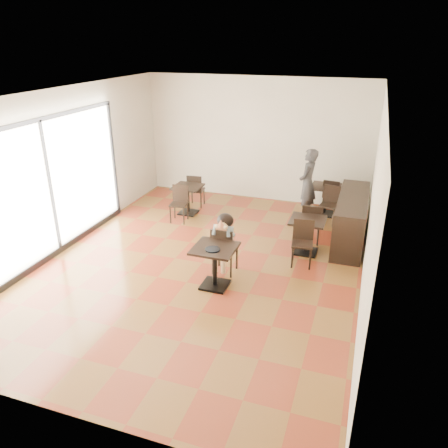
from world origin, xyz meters
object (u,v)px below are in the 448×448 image
at_px(adult_patron, 307,184).
at_px(chair_mid_b, 302,244).
at_px(cafe_table_mid, 306,236).
at_px(cafe_table_back, 325,200).
at_px(child, 225,244).
at_px(chair_left_a, 196,190).
at_px(cafe_table_left, 188,200).
at_px(child_chair, 225,250).
at_px(child_table, 215,267).
at_px(chair_mid_a, 311,223).
at_px(chair_back_a, 332,196).
at_px(chair_left_b, 179,204).
at_px(chair_back_b, 329,206).

xyz_separation_m(adult_patron, chair_mid_b, (0.32, -2.50, -0.40)).
height_order(cafe_table_mid, cafe_table_back, cafe_table_back).
height_order(child, cafe_table_back, child).
height_order(cafe_table_mid, chair_left_a, chair_left_a).
bearing_deg(cafe_table_left, child_chair, -54.08).
xyz_separation_m(child_table, chair_mid_a, (1.32, 2.38, 0.06)).
xyz_separation_m(child_chair, child, (0.00, 0.00, 0.12)).
distance_m(child_table, cafe_table_back, 4.32).
distance_m(child_table, chair_left_a, 4.04).
distance_m(child, cafe_table_back, 3.81).
distance_m(cafe_table_mid, chair_back_a, 2.41).
bearing_deg(adult_patron, chair_back_a, 137.42).
height_order(adult_patron, chair_left_b, adult_patron).
bearing_deg(child_chair, chair_mid_a, -125.70).
height_order(child_table, child_chair, child_chair).
xyz_separation_m(child, cafe_table_back, (1.42, 3.53, -0.21)).
bearing_deg(chair_mid_a, chair_mid_b, 82.86).
xyz_separation_m(child_chair, cafe_table_mid, (1.32, 1.28, -0.10)).
bearing_deg(chair_back_a, chair_left_b, 36.31).
bearing_deg(cafe_table_mid, chair_mid_b, -90.00).
relative_size(chair_mid_a, chair_mid_b, 1.00).
distance_m(adult_patron, chair_mid_a, 1.49).
bearing_deg(child_chair, chair_mid_b, -150.90).
height_order(cafe_table_left, chair_mid_b, chair_mid_b).
xyz_separation_m(chair_mid_a, chair_left_b, (-3.13, 0.12, -0.01)).
xyz_separation_m(child_table, chair_back_b, (1.57, 3.53, 0.06)).
height_order(child, chair_left_a, child).
height_order(adult_patron, chair_back_b, adult_patron).
height_order(chair_mid_b, chair_left_a, chair_mid_b).
bearing_deg(cafe_table_left, chair_back_a, 19.10).
bearing_deg(child_table, cafe_table_back, 70.79).
distance_m(child, cafe_table_left, 3.10).
distance_m(child_table, adult_patron, 3.94).
bearing_deg(adult_patron, cafe_table_back, 134.82).
height_order(child_chair, chair_back_b, child_chair).
distance_m(child_chair, chair_left_b, 2.67).
distance_m(child_table, chair_left_b, 3.09).
height_order(child, adult_patron, adult_patron).
relative_size(adult_patron, chair_back_b, 1.90).
distance_m(child_chair, chair_mid_a, 2.26).
bearing_deg(child, chair_left_b, 132.86).
distance_m(chair_mid_a, chair_back_a, 1.86).
bearing_deg(adult_patron, chair_left_b, -56.29).
distance_m(cafe_table_left, chair_back_a, 3.58).
relative_size(cafe_table_mid, cafe_table_left, 1.03).
bearing_deg(cafe_table_back, child_table, -109.21).
height_order(cafe_table_left, chair_back_a, chair_back_a).
height_order(chair_mid_b, chair_back_a, chair_back_a).
bearing_deg(chair_mid_b, chair_left_a, 136.31).
relative_size(chair_mid_a, chair_left_b, 1.03).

